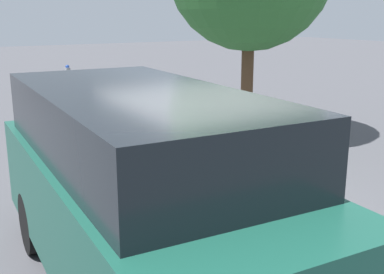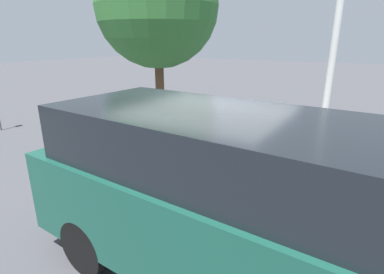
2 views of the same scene
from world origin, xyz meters
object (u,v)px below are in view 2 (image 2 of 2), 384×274
object	(u,v)px
parked_van	(220,195)
parking_meter_near	(192,135)
lamp_post	(329,85)
street_tree	(157,6)

from	to	relation	value
parked_van	parking_meter_near	bearing A→B (deg)	131.53
parking_meter_near	parked_van	distance (m)	2.52
parking_meter_near	lamp_post	bearing A→B (deg)	47.69
lamp_post	street_tree	bearing A→B (deg)	173.08
parked_van	street_tree	world-z (taller)	street_tree
parked_van	street_tree	xyz separation A→B (m)	(-4.43, 4.63, 2.60)
lamp_post	street_tree	world-z (taller)	lamp_post
parking_meter_near	parked_van	bearing A→B (deg)	-48.78
street_tree	parked_van	bearing A→B (deg)	-46.25
lamp_post	parking_meter_near	bearing A→B (deg)	-134.33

